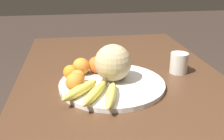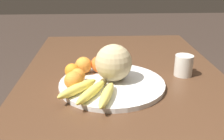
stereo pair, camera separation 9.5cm
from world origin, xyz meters
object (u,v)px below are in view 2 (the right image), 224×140
at_px(orange_front_left, 72,71).
at_px(orange_back_left, 99,64).
at_px(kitchen_table, 125,105).
at_px(orange_mid_center, 78,76).
at_px(orange_back_right, 73,81).
at_px(melon, 114,63).
at_px(banana_bunch, 92,91).
at_px(fruit_bowl, 112,84).
at_px(orange_front_right, 84,65).
at_px(ceramic_mug, 184,65).

xyz_separation_m(orange_front_left, orange_back_left, (-0.06, 0.11, 0.00)).
height_order(kitchen_table, orange_back_left, orange_back_left).
height_order(kitchen_table, orange_front_left, orange_front_left).
height_order(orange_mid_center, orange_back_right, orange_back_right).
bearing_deg(orange_front_left, melon, 79.73).
bearing_deg(banana_bunch, fruit_bowl, 174.25).
bearing_deg(banana_bunch, kitchen_table, 165.98).
height_order(orange_front_left, orange_back_left, orange_back_left).
distance_m(orange_front_left, orange_mid_center, 0.05).
relative_size(melon, orange_mid_center, 2.56).
relative_size(orange_back_left, orange_back_right, 1.02).
bearing_deg(orange_mid_center, orange_back_left, 141.32).
bearing_deg(fruit_bowl, orange_back_left, -155.02).
height_order(melon, orange_back_right, melon).
height_order(melon, orange_front_left, melon).
distance_m(fruit_bowl, orange_front_right, 0.16).
height_order(banana_bunch, orange_front_left, orange_front_left).
height_order(fruit_bowl, orange_back_left, orange_back_left).
bearing_deg(melon, kitchen_table, 102.71).
bearing_deg(orange_back_left, kitchen_table, 54.27).
xyz_separation_m(melon, orange_front_left, (-0.03, -0.16, -0.04)).
bearing_deg(ceramic_mug, orange_front_right, -89.85).
distance_m(fruit_bowl, orange_mid_center, 0.14).
bearing_deg(fruit_bowl, banana_bunch, -33.74).
bearing_deg(orange_mid_center, orange_front_left, -151.25).
relative_size(orange_mid_center, orange_back_left, 0.81).
height_order(orange_back_right, ceramic_mug, ceramic_mug).
distance_m(orange_back_left, ceramic_mug, 0.36).
distance_m(kitchen_table, orange_back_left, 0.20).
height_order(banana_bunch, orange_front_right, orange_front_right).
height_order(fruit_bowl, orange_front_right, orange_front_right).
distance_m(orange_front_right, ceramic_mug, 0.42).
relative_size(banana_bunch, orange_back_left, 3.28).
distance_m(melon, orange_back_left, 0.11).
xyz_separation_m(melon, orange_front_right, (-0.08, -0.12, -0.04)).
relative_size(orange_front_left, orange_back_left, 0.86).
distance_m(banana_bunch, orange_back_left, 0.22).
bearing_deg(orange_back_right, ceramic_mug, 108.58).
bearing_deg(banana_bunch, melon, 176.28).
relative_size(kitchen_table, orange_back_left, 21.45).
distance_m(orange_mid_center, orange_back_left, 0.13).
bearing_deg(orange_front_right, orange_mid_center, -10.66).
relative_size(melon, banana_bunch, 0.63).
bearing_deg(orange_front_left, kitchen_table, 84.87).
distance_m(melon, orange_front_left, 0.17).
height_order(banana_bunch, orange_back_right, orange_back_right).
relative_size(kitchen_table, melon, 10.31).
xyz_separation_m(kitchen_table, orange_mid_center, (0.03, -0.19, 0.15)).
height_order(orange_mid_center, orange_back_left, orange_back_left).
relative_size(kitchen_table, orange_mid_center, 26.35).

